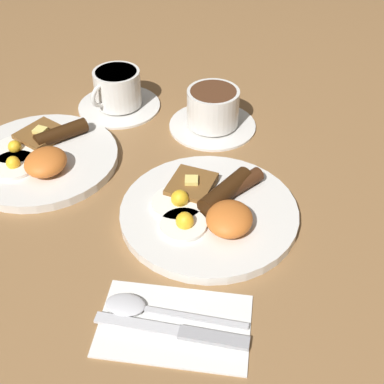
{
  "coord_description": "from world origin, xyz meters",
  "views": [
    {
      "loc": [
        -0.58,
        -0.11,
        0.55
      ],
      "look_at": [
        0.02,
        0.03,
        0.03
      ],
      "focal_mm": 50.0,
      "sensor_mm": 36.0,
      "label": 1
    }
  ],
  "objects_px": {
    "teacup_far": "(118,92)",
    "spoon": "(140,307)",
    "knife": "(180,332)",
    "teacup_near": "(213,111)",
    "breakfast_plate_near": "(210,210)",
    "breakfast_plate_far": "(41,157)"
  },
  "relations": [
    {
      "from": "teacup_near",
      "to": "spoon",
      "type": "distance_m",
      "value": 0.43
    },
    {
      "from": "breakfast_plate_near",
      "to": "spoon",
      "type": "xyz_separation_m",
      "value": [
        -0.19,
        0.05,
        -0.0
      ]
    },
    {
      "from": "breakfast_plate_far",
      "to": "spoon",
      "type": "height_order",
      "value": "breakfast_plate_far"
    },
    {
      "from": "breakfast_plate_far",
      "to": "knife",
      "type": "bearing_deg",
      "value": -131.51
    },
    {
      "from": "teacup_near",
      "to": "knife",
      "type": "xyz_separation_m",
      "value": [
        -0.45,
        -0.06,
        -0.03
      ]
    },
    {
      "from": "teacup_near",
      "to": "teacup_far",
      "type": "bearing_deg",
      "value": 83.15
    },
    {
      "from": "spoon",
      "to": "breakfast_plate_far",
      "type": "bearing_deg",
      "value": -46.75
    },
    {
      "from": "breakfast_plate_far",
      "to": "teacup_near",
      "type": "distance_m",
      "value": 0.31
    },
    {
      "from": "breakfast_plate_near",
      "to": "teacup_near",
      "type": "bearing_deg",
      "value": 11.0
    },
    {
      "from": "breakfast_plate_near",
      "to": "breakfast_plate_far",
      "type": "distance_m",
      "value": 0.31
    },
    {
      "from": "breakfast_plate_far",
      "to": "breakfast_plate_near",
      "type": "bearing_deg",
      "value": -101.81
    },
    {
      "from": "breakfast_plate_near",
      "to": "spoon",
      "type": "height_order",
      "value": "breakfast_plate_near"
    },
    {
      "from": "breakfast_plate_far",
      "to": "spoon",
      "type": "distance_m",
      "value": 0.36
    },
    {
      "from": "knife",
      "to": "spoon",
      "type": "xyz_separation_m",
      "value": [
        0.02,
        0.06,
        0.0
      ]
    },
    {
      "from": "spoon",
      "to": "knife",
      "type": "bearing_deg",
      "value": 157.21
    },
    {
      "from": "breakfast_plate_near",
      "to": "spoon",
      "type": "bearing_deg",
      "value": 165.5
    },
    {
      "from": "spoon",
      "to": "teacup_near",
      "type": "bearing_deg",
      "value": -92.16
    },
    {
      "from": "knife",
      "to": "teacup_near",
      "type": "bearing_deg",
      "value": -84.96
    },
    {
      "from": "breakfast_plate_near",
      "to": "knife",
      "type": "height_order",
      "value": "breakfast_plate_near"
    },
    {
      "from": "teacup_far",
      "to": "spoon",
      "type": "relative_size",
      "value": 0.87
    },
    {
      "from": "breakfast_plate_far",
      "to": "knife",
      "type": "height_order",
      "value": "breakfast_plate_far"
    },
    {
      "from": "teacup_near",
      "to": "teacup_far",
      "type": "relative_size",
      "value": 1.01
    }
  ]
}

